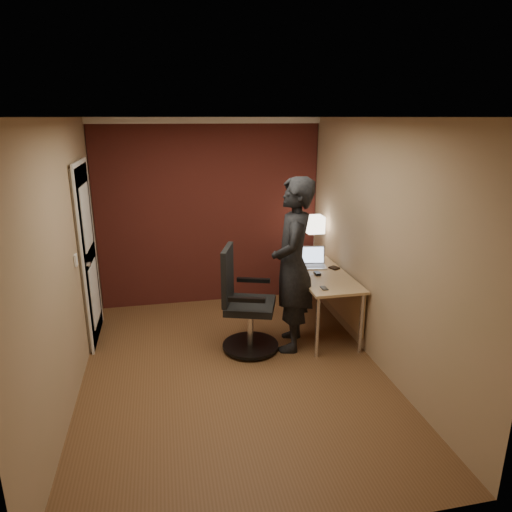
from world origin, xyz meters
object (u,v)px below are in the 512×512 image
wallet (334,268)px  office_chair (244,307)px  mouse (317,273)px  person (293,265)px  desk_lamp (314,225)px  phone (324,288)px  laptop (312,261)px  desk (325,281)px

wallet → office_chair: 1.29m
mouse → person: (-0.38, -0.27, 0.21)m
desk_lamp → office_chair: 1.65m
phone → office_chair: 0.90m
desk_lamp → phone: (-0.28, -1.21, -0.41)m
mouse → office_chair: office_chair is taller
desk_lamp → wallet: desk_lamp is taller
desk_lamp → phone: desk_lamp is taller
person → laptop: bearing=163.1°
desk → laptop: (-0.09, 0.23, 0.19)m
office_chair → wallet: bearing=19.3°
laptop → wallet: size_ratio=3.34×
laptop → person: bearing=-125.1°
desk_lamp → wallet: bearing=-83.6°
mouse → phone: bearing=-99.3°
desk → phone: bearing=-111.5°
mouse → desk: bearing=37.3°
desk → wallet: size_ratio=13.64×
wallet → person: (-0.66, -0.44, 0.22)m
desk_lamp → person: bearing=-119.7°
desk → wallet: bearing=25.7°
laptop → desk_lamp: bearing=69.1°
phone → wallet: size_ratio=1.05×
laptop → phone: (-0.12, -0.78, -0.06)m
wallet → person: size_ratio=0.06×
phone → person: person is taller
office_chair → laptop: bearing=31.2°
desk → phone: 0.60m
desk_lamp → person: size_ratio=0.28×
mouse → office_chair: (-0.92, -0.25, -0.24)m
laptop → person: (-0.43, -0.61, 0.16)m
desk_lamp → mouse: bearing=-105.3°
desk_lamp → laptop: size_ratio=1.46×
laptop → mouse: (-0.05, -0.34, -0.05)m
desk_lamp → office_chair: desk_lamp is taller
desk → desk_lamp: (0.07, 0.66, 0.55)m
mouse → phone: (-0.07, -0.44, -0.01)m
wallet → person: person is taller
laptop → wallet: (0.23, -0.17, -0.05)m
mouse → wallet: size_ratio=0.91×
desk → laptop: bearing=111.9°
desk_lamp → mouse: (-0.21, -0.76, -0.40)m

